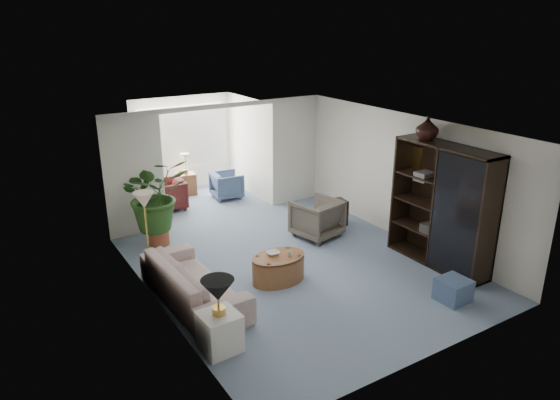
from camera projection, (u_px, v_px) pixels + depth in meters
floor at (298, 268)px, 9.09m from camera, size 6.00×6.00×0.00m
sunroom_floor at (203, 202)px, 12.37m from camera, size 2.60×2.60×0.00m
back_pier_left at (134, 175)px, 10.12m from camera, size 1.20×0.12×2.50m
back_pier_right at (295, 151)px, 12.02m from camera, size 1.20×0.12×2.50m
back_header at (219, 106)px, 10.67m from camera, size 2.60×0.12×0.10m
window_pane at (183, 137)px, 12.76m from camera, size 2.20×0.02×1.50m
window_blinds at (183, 137)px, 12.74m from camera, size 2.20×0.02×1.50m
framed_picture at (410, 158)px, 9.67m from camera, size 0.04×0.50×0.40m
sofa at (193, 281)px, 7.93m from camera, size 0.98×2.32×0.67m
end_table at (220, 332)px, 6.77m from camera, size 0.51×0.51×0.54m
table_lamp at (218, 290)px, 6.57m from camera, size 0.44×0.44×0.30m
floor_lamp at (144, 200)px, 8.74m from camera, size 0.36×0.36×0.28m
coffee_table at (278, 268)px, 8.59m from camera, size 1.01×1.01×0.45m
coffee_bowl at (273, 253)px, 8.57m from camera, size 0.22×0.22×0.05m
coffee_cup at (289, 254)px, 8.50m from camera, size 0.10×0.10×0.08m
wingback_chair at (317, 218)px, 10.29m from camera, size 0.99×1.01×0.78m
side_table_dark at (335, 213)px, 10.92m from camera, size 0.50×0.42×0.54m
entertainment_cabinet at (442, 206)px, 8.91m from camera, size 0.52×1.96×2.18m
cabinet_urn at (427, 128)px, 8.88m from camera, size 0.39×0.39×0.41m
ottoman at (453, 290)px, 7.99m from camera, size 0.46×0.46×0.36m
plant_pot at (159, 236)px, 10.00m from camera, size 0.40×0.40×0.32m
house_plant at (155, 194)px, 9.71m from camera, size 1.28×1.11×1.42m
sunroom_chair_blue at (227, 185)px, 12.56m from camera, size 0.78×0.76×0.64m
sunroom_chair_maroon at (168, 195)px, 11.80m from camera, size 0.84×0.82×0.69m
sunroom_table at (186, 184)px, 12.80m from camera, size 0.48×0.39×0.54m
shelf_clutter at (445, 209)px, 8.81m from camera, size 0.30×1.16×1.06m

